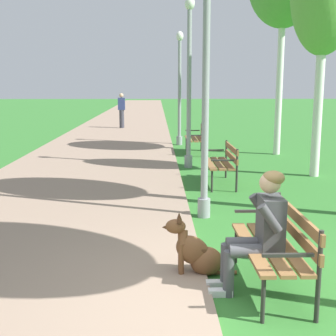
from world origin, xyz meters
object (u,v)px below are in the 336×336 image
Objects in this scene: person_seated_on_near_bench at (259,227)px; lamp_post_near at (206,83)px; lamp_post_mid at (189,82)px; park_bench_mid at (223,160)px; park_bench_far at (198,137)px; dog_brown at (197,253)px; lamp_post_far at (180,87)px; pedestrian_distant at (122,111)px; park_bench_near at (278,241)px.

person_seated_on_near_bench is 0.31× the size of lamp_post_near.
park_bench_mid is at bearing -73.98° from lamp_post_mid.
dog_brown is at bearing -95.12° from park_bench_far.
lamp_post_far is at bearing 102.87° from park_bench_far.
lamp_post_near is at bearing -80.67° from pedestrian_distant.
lamp_post_near is at bearing -104.89° from park_bench_mid.
lamp_post_mid reaches higher than dog_brown.
park_bench_far is at bearing 85.80° from lamp_post_near.
park_bench_near is 0.37× the size of lamp_post_near.
park_bench_far is at bearing 91.78° from park_bench_mid.
park_bench_near is 1.81× the size of dog_brown.
park_bench_mid is 5.01m from person_seated_on_near_bench.
lamp_post_near is (-0.27, 2.64, 1.41)m from person_seated_on_near_bench.
park_bench_far is (-0.13, 4.33, 0.00)m from park_bench_mid.
person_seated_on_near_bench reaches higher than park_bench_far.
person_seated_on_near_bench is 11.37m from lamp_post_far.
lamp_post_far is at bearing 91.20° from person_seated_on_near_bench.
park_bench_mid is 12.47m from pedestrian_distant.
dog_brown is 11.02m from lamp_post_far.
pedestrian_distant reaches higher than park_bench_near.
lamp_post_near is 8.66m from lamp_post_far.
park_bench_mid is at bearing -84.69° from lamp_post_far.
pedestrian_distant is at bearing 112.60° from lamp_post_far.
lamp_post_mid is (0.36, 6.56, 1.87)m from dog_brown.
dog_brown is (-0.93, -4.58, -0.25)m from park_bench_mid.
park_bench_far is 0.36× the size of lamp_post_mid.
park_bench_mid is at bearing 75.11° from lamp_post_near.
lamp_post_far is at bearing -67.40° from pedestrian_distant.
park_bench_mid is at bearing 88.34° from park_bench_near.
lamp_post_far is at bearing 90.21° from lamp_post_mid.
lamp_post_near reaches higher than park_bench_far.
park_bench_mid is 0.37× the size of lamp_post_near.
lamp_post_far is at bearing 89.75° from lamp_post_near.
park_bench_near is 0.90m from dog_brown.
pedestrian_distant is at bearing 99.52° from park_bench_near.
park_bench_mid is 4.33m from park_bench_far.
dog_brown is (-0.80, -8.90, -0.25)m from park_bench_far.
lamp_post_mid is at bearing 86.85° from dog_brown.
lamp_post_near is at bearing 95.93° from person_seated_on_near_bench.
pedestrian_distant is at bearing 97.07° from dog_brown.
park_bench_near is at bearing -87.74° from lamp_post_far.
park_bench_mid is 2.63m from lamp_post_mid.
park_bench_near is 9.26m from park_bench_far.
lamp_post_far is at bearing 92.26° from park_bench_near.
lamp_post_mid is 2.49× the size of pedestrian_distant.
lamp_post_mid is at bearing 106.02° from park_bench_mid.
dog_brown is at bearing -97.84° from lamp_post_near.
lamp_post_far is (0.04, 8.66, -0.12)m from lamp_post_near.
lamp_post_near is 14.70m from pedestrian_distant.
lamp_post_mid is (0.05, 4.34, 0.04)m from lamp_post_near.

